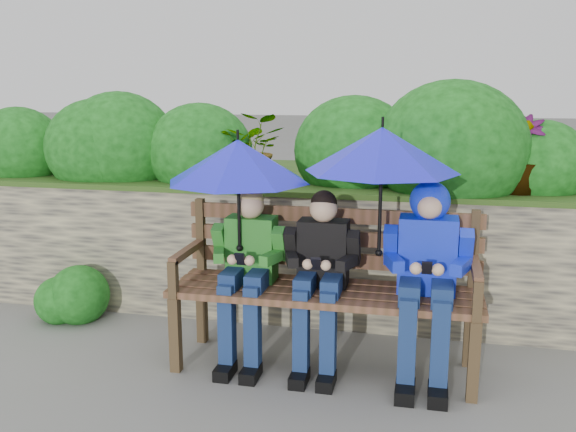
% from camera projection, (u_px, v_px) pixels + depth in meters
% --- Properties ---
extents(ground, '(60.00, 60.00, 0.00)m').
position_uv_depth(ground, '(285.00, 358.00, 4.27)').
color(ground, slate).
rests_on(ground, ground).
extents(garden_backdrop, '(8.00, 2.84, 1.87)m').
position_uv_depth(garden_backdrop, '(320.00, 212.00, 5.63)').
color(garden_backdrop, '#413F3B').
rests_on(garden_backdrop, ground).
extents(park_bench, '(1.94, 0.57, 1.03)m').
position_uv_depth(park_bench, '(327.00, 277.00, 4.09)').
color(park_bench, '#43331E').
rests_on(park_bench, ground).
extents(boy_left, '(0.47, 0.54, 1.15)m').
position_uv_depth(boy_left, '(248.00, 265.00, 4.10)').
color(boy_left, '#1D5E1E').
rests_on(boy_left, ground).
extents(boy_middle, '(0.47, 0.54, 1.15)m').
position_uv_depth(boy_middle, '(321.00, 270.00, 4.00)').
color(boy_middle, black).
rests_on(boy_middle, ground).
extents(boy_right, '(0.53, 0.64, 1.22)m').
position_uv_depth(boy_right, '(427.00, 264.00, 3.85)').
color(boy_right, '#0220E2').
rests_on(boy_right, ground).
extents(umbrella_left, '(0.91, 0.91, 0.77)m').
position_uv_depth(umbrella_left, '(238.00, 161.00, 3.96)').
color(umbrella_left, '#181BE3').
rests_on(umbrella_left, ground).
extents(umbrella_right, '(0.92, 0.92, 0.84)m').
position_uv_depth(umbrella_right, '(382.00, 150.00, 3.76)').
color(umbrella_right, '#181BE3').
rests_on(umbrella_right, ground).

